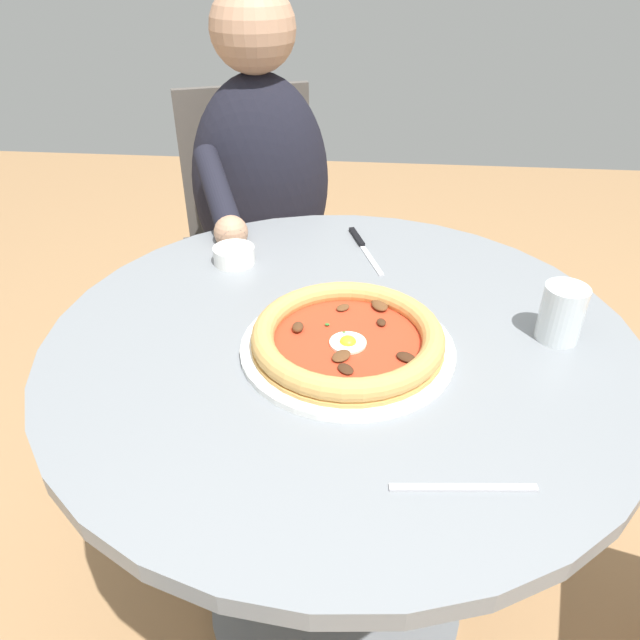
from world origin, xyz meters
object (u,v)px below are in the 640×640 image
object	(u,v)px
cafe_chair_diner	(256,225)
steak_knife	(361,244)
dining_table	(339,417)
ramekin_capers	(234,254)
water_glass	(561,316)
diner_person	(265,256)
pizza_on_plate	(348,339)
fork_utensil	(463,488)

from	to	relation	value
cafe_chair_diner	steak_knife	bearing A→B (deg)	124.26
dining_table	ramekin_capers	xyz separation A→B (m)	(0.22, -0.22, 0.20)
water_glass	diner_person	size ratio (longest dim) A/B	0.08
steak_knife	cafe_chair_diner	distance (m)	0.58
diner_person	cafe_chair_diner	world-z (taller)	diner_person
pizza_on_plate	ramekin_capers	world-z (taller)	pizza_on_plate
steak_knife	diner_person	world-z (taller)	diner_person
dining_table	water_glass	bearing A→B (deg)	-176.83
water_glass	ramekin_capers	bearing A→B (deg)	-19.79
dining_table	water_glass	size ratio (longest dim) A/B	10.30
dining_table	pizza_on_plate	size ratio (longest dim) A/B	2.88
pizza_on_plate	steak_knife	distance (m)	0.36
ramekin_capers	diner_person	bearing A→B (deg)	-86.80
pizza_on_plate	steak_knife	xyz separation A→B (m)	(-0.01, -0.36, -0.02)
fork_utensil	cafe_chair_diner	xyz separation A→B (m)	(0.45, -1.08, -0.18)
fork_utensil	cafe_chair_diner	bearing A→B (deg)	-67.22
dining_table	ramekin_capers	bearing A→B (deg)	-44.87
pizza_on_plate	diner_person	distance (m)	0.76
dining_table	diner_person	world-z (taller)	diner_person
pizza_on_plate	water_glass	world-z (taller)	water_glass
pizza_on_plate	water_glass	xyz separation A→B (m)	(-0.32, -0.06, 0.02)
fork_utensil	cafe_chair_diner	world-z (taller)	cafe_chair_diner
steak_knife	cafe_chair_diner	xyz separation A→B (m)	(0.31, -0.46, -0.18)
pizza_on_plate	steak_knife	size ratio (longest dim) A/B	1.66
fork_utensil	steak_knife	bearing A→B (deg)	-77.28
water_glass	ramekin_capers	distance (m)	0.59
ramekin_capers	diner_person	size ratio (longest dim) A/B	0.07
water_glass	fork_utensil	distance (m)	0.37
diner_person	pizza_on_plate	bearing A→B (deg)	110.45
ramekin_capers	diner_person	distance (m)	0.48
diner_person	dining_table	bearing A→B (deg)	110.81
dining_table	water_glass	distance (m)	0.40
steak_knife	pizza_on_plate	bearing A→B (deg)	88.80
dining_table	ramekin_capers	distance (m)	0.37
cafe_chair_diner	pizza_on_plate	bearing A→B (deg)	110.38
ramekin_capers	fork_utensil	bearing A→B (deg)	126.09
fork_utensil	cafe_chair_diner	size ratio (longest dim) A/B	0.19
ramekin_capers	fork_utensil	size ratio (longest dim) A/B	0.46
cafe_chair_diner	ramekin_capers	bearing A→B (deg)	97.54
water_glass	diner_person	distance (m)	0.88
steak_knife	diner_person	xyz separation A→B (m)	(0.26, -0.32, -0.21)
steak_knife	cafe_chair_diner	world-z (taller)	cafe_chair_diner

